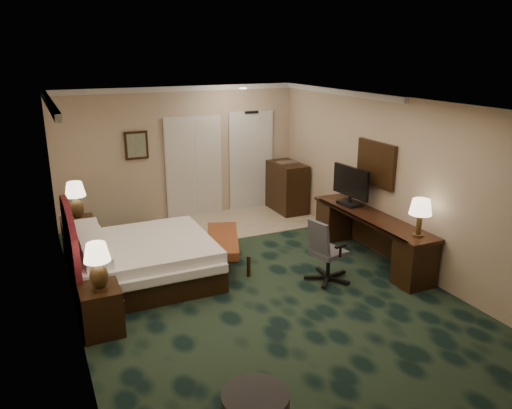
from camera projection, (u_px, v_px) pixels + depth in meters
name	position (u px, v px, depth m)	size (l,w,h in m)	color
floor	(258.00, 290.00, 7.33)	(5.00, 7.50, 0.00)	black
ceiling	(258.00, 104.00, 6.52)	(5.00, 7.50, 0.00)	silver
wall_back	(181.00, 154.00, 10.18)	(5.00, 0.00, 2.70)	tan
wall_front	(472.00, 339.00, 3.67)	(5.00, 0.00, 2.70)	tan
wall_left	(68.00, 229.00, 5.93)	(0.00, 7.50, 2.70)	tan
wall_right	(401.00, 183.00, 7.92)	(0.00, 7.50, 2.70)	tan
crown_molding	(258.00, 108.00, 6.54)	(5.00, 7.50, 0.10)	silver
tile_patch	(238.00, 222.00, 10.20)	(3.20, 1.70, 0.01)	#B8AF94
headboard	(71.00, 249.00, 7.02)	(0.12, 2.00, 1.40)	#4B0812
entry_door	(251.00, 162.00, 10.86)	(1.02, 0.06, 2.18)	silver
closet_doors	(194.00, 167.00, 10.33)	(1.20, 0.06, 2.10)	beige
wall_art	(136.00, 145.00, 9.71)	(0.45, 0.06, 0.55)	#556A63
wall_mirror	(376.00, 164.00, 8.37)	(0.05, 0.95, 0.75)	white
bed	(145.00, 261.00, 7.57)	(1.98, 1.84, 0.63)	white
nightstand_near	(101.00, 310.00, 6.18)	(0.48, 0.55, 0.60)	black
nightstand_far	(80.00, 238.00, 8.46)	(0.53, 0.61, 0.66)	black
lamp_near	(98.00, 267.00, 5.97)	(0.32, 0.32, 0.60)	black
lamp_far	(76.00, 201.00, 8.31)	(0.34, 0.34, 0.64)	black
bed_bench	(223.00, 250.00, 8.17)	(0.49, 1.42, 0.48)	brown
desk	(370.00, 237.00, 8.33)	(0.57, 2.67, 0.77)	black
tv	(351.00, 186.00, 8.67)	(0.07, 0.88, 0.69)	black
desk_lamp	(420.00, 218.00, 7.23)	(0.33, 0.33, 0.57)	black
desk_chair	(329.00, 250.00, 7.51)	(0.58, 0.55, 1.00)	#42414C
minibar	(287.00, 187.00, 10.81)	(0.56, 1.00, 1.06)	black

